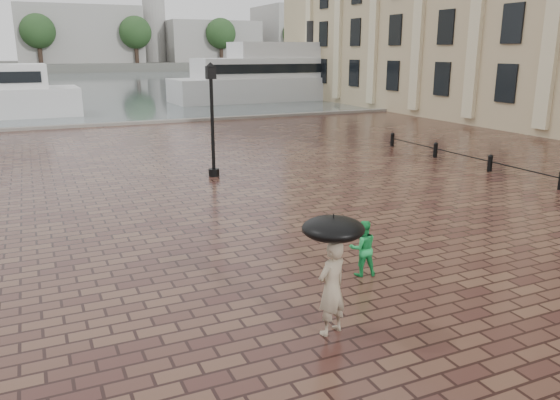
# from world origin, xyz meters

# --- Properties ---
(ground) EXTENTS (300.00, 300.00, 0.00)m
(ground) POSITION_xyz_m (0.00, 0.00, 0.00)
(ground) COLOR #381D19
(ground) RESTS_ON ground
(harbour_water) EXTENTS (240.00, 240.00, 0.00)m
(harbour_water) POSITION_xyz_m (0.00, 92.00, 0.00)
(harbour_water) COLOR #485457
(harbour_water) RESTS_ON ground
(quay_edge) EXTENTS (80.00, 0.60, 0.30)m
(quay_edge) POSITION_xyz_m (0.00, 32.00, 0.00)
(quay_edge) COLOR slate
(quay_edge) RESTS_ON ground
(far_shore) EXTENTS (300.00, 60.00, 2.00)m
(far_shore) POSITION_xyz_m (0.00, 160.00, 1.00)
(far_shore) COLOR #4C4C47
(far_shore) RESTS_ON ground
(distant_skyline) EXTENTS (102.50, 22.00, 33.00)m
(distant_skyline) POSITION_xyz_m (48.14, 150.00, 9.45)
(distant_skyline) COLOR gray
(distant_skyline) RESTS_ON ground
(far_trees) EXTENTS (188.00, 8.00, 13.50)m
(far_trees) POSITION_xyz_m (0.00, 138.00, 9.42)
(far_trees) COLOR #2D2119
(far_trees) RESTS_ON ground
(adult_pedestrian) EXTENTS (0.74, 0.60, 1.77)m
(adult_pedestrian) POSITION_xyz_m (0.96, 0.72, 0.88)
(adult_pedestrian) COLOR gray
(adult_pedestrian) RESTS_ON ground
(child_pedestrian) EXTENTS (0.74, 0.64, 1.30)m
(child_pedestrian) POSITION_xyz_m (2.93, 2.75, 0.65)
(child_pedestrian) COLOR green
(child_pedestrian) RESTS_ON ground
(ferry_far) EXTENTS (24.45, 6.55, 7.97)m
(ferry_far) POSITION_xyz_m (21.24, 45.72, 2.39)
(ferry_far) COLOR silver
(ferry_far) RESTS_ON ground
(umbrella) EXTENTS (1.10, 1.10, 1.16)m
(umbrella) POSITION_xyz_m (0.96, 0.72, 2.00)
(umbrella) COLOR black
(umbrella) RESTS_ON ground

